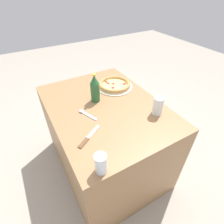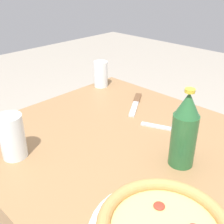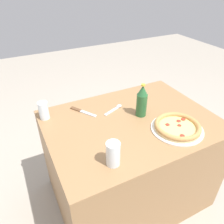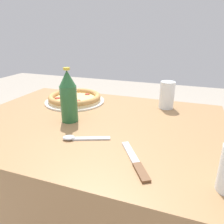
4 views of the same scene
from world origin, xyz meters
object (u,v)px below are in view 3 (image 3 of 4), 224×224
object	(u,v)px
glass_iced_tea	(113,154)
beer_bottle	(142,101)
pizza_margherita	(177,127)
knife	(82,111)
glass_orange_juice	(44,111)
spoon	(116,108)

from	to	relation	value
glass_iced_tea	beer_bottle	distance (m)	0.49
pizza_margherita	glass_iced_tea	distance (m)	0.49
beer_bottle	knife	xyz separation A→B (m)	(0.35, -0.22, -0.11)
glass_orange_juice	knife	distance (m)	0.26
beer_bottle	pizza_margherita	bearing A→B (deg)	114.60
pizza_margherita	glass_orange_juice	distance (m)	0.86
pizza_margherita	glass_iced_tea	bearing A→B (deg)	8.50
knife	beer_bottle	bearing A→B (deg)	148.13
knife	pizza_margherita	bearing A→B (deg)	135.03
pizza_margherita	knife	bearing A→B (deg)	-44.97
glass_orange_juice	beer_bottle	distance (m)	0.65
pizza_margherita	spoon	bearing A→B (deg)	-59.48
glass_iced_tea	beer_bottle	xyz separation A→B (m)	(-0.37, -0.31, 0.05)
beer_bottle	knife	bearing A→B (deg)	-31.87
beer_bottle	glass_orange_juice	bearing A→B (deg)	-23.17
knife	spoon	xyz separation A→B (m)	(-0.23, 0.07, 0.00)
glass_iced_tea	spoon	bearing A→B (deg)	-119.31
beer_bottle	spoon	xyz separation A→B (m)	(0.12, -0.14, -0.10)
knife	glass_iced_tea	bearing A→B (deg)	87.23
glass_iced_tea	spoon	world-z (taller)	glass_iced_tea
knife	spoon	world-z (taller)	spoon
glass_orange_juice	spoon	bearing A→B (deg)	166.93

